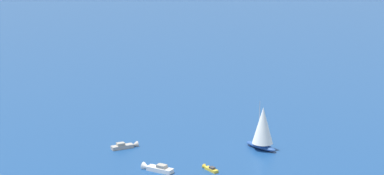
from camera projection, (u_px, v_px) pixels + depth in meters
motorboat_ahead at (126, 146)px, 178.04m from camera, size 6.92×6.11×2.14m
motorboat_mid_cluster at (156, 168)px, 161.36m from camera, size 8.46×4.59×2.38m
motorboat_outer_ring_c at (210, 169)px, 161.86m from camera, size 4.53×4.32×1.45m
sailboat_outer_ring_e at (263, 128)px, 175.86m from camera, size 9.79×8.28×12.99m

